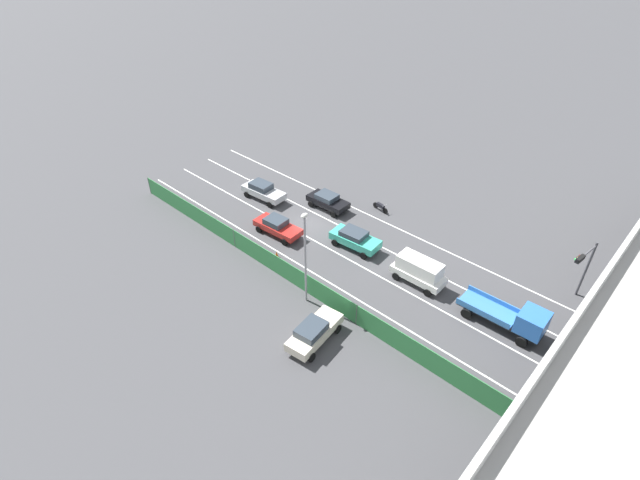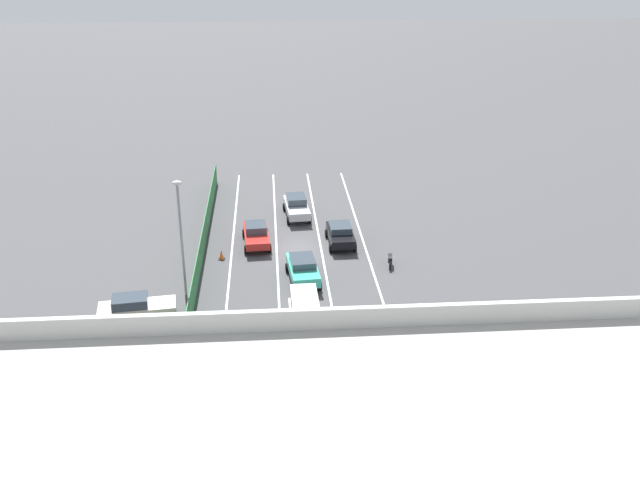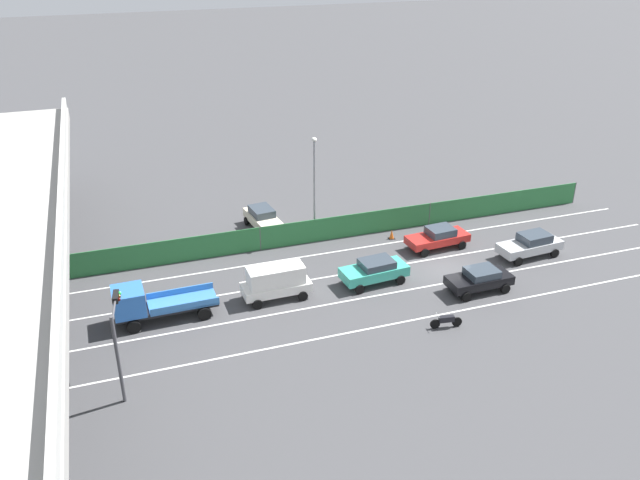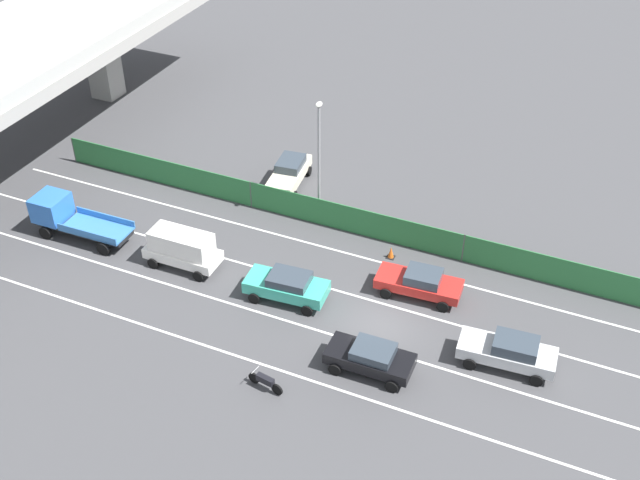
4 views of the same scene
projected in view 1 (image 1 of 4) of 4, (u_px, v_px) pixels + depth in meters
The scene contains 17 objects.
ground_plane at pixel (310, 224), 45.10m from camera, with size 300.00×300.00×0.00m, color #424244.
lane_line_left_edge at pixel (380, 220), 45.61m from camera, with size 0.14×44.96×0.01m, color silver.
lane_line_mid_left at pixel (358, 235), 43.63m from camera, with size 0.14×44.96×0.01m, color silver.
lane_line_mid_right at pixel (334, 251), 41.66m from camera, with size 0.14×44.96×0.01m, color silver.
lane_line_right_edge at pixel (308, 269), 39.68m from camera, with size 0.14×44.96×0.01m, color silver.
green_fence at pixel (290, 273), 37.93m from camera, with size 0.10×41.06×1.82m.
car_van_white at pixel (419, 270), 37.67m from camera, with size 2.04×4.35×2.22m.
car_taxi_teal at pixel (355, 238), 41.64m from camera, with size 2.33×4.56×1.64m.
car_sedan_silver at pixel (263, 191), 48.27m from camera, with size 2.25×4.82×1.70m.
car_sedan_black at pixel (328, 201), 46.83m from camera, with size 2.11×4.28×1.54m.
car_sedan_red at pixel (277, 226), 43.28m from camera, with size 2.24×4.73×1.60m.
flatbed_truck_blue at pixel (516, 319), 33.42m from camera, with size 2.32×6.09×2.36m.
motorcycle at pixel (380, 207), 46.69m from camera, with size 0.60×1.94×0.93m.
parked_sedan_cream at pixel (314, 332), 32.81m from camera, with size 4.77×2.42×1.72m.
traffic_light at pixel (584, 264), 34.66m from camera, with size 2.91×0.69×4.98m.
street_lamp at pixel (305, 251), 33.96m from camera, with size 0.60×0.36×7.85m.
traffic_cone at pixel (277, 255), 40.73m from camera, with size 0.47×0.47×0.71m.
Camera 1 is at (26.82, 26.00, 25.34)m, focal length 26.99 mm.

